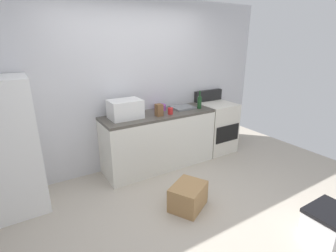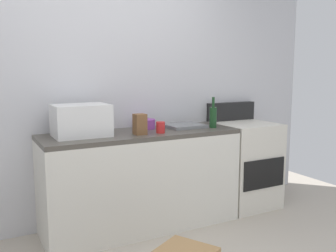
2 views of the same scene
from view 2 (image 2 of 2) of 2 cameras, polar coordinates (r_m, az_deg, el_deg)
wall_back at (r=3.56m, az=-11.02°, el=5.92°), size 5.00×0.10×2.60m
kitchen_counter at (r=3.48m, az=-4.12°, el=-8.24°), size 1.80×0.60×0.90m
stove_oven at (r=4.11m, az=11.65°, el=-5.56°), size 0.60×0.61×1.10m
microwave at (r=3.21m, az=-13.23°, el=0.85°), size 0.46×0.34×0.27m
sink_basin at (r=3.65m, az=2.54°, el=0.04°), size 0.36×0.32×0.03m
wine_bottle at (r=3.63m, az=6.94°, el=1.46°), size 0.07×0.07×0.30m
coffee_mug at (r=3.30m, az=-1.16°, el=-0.22°), size 0.08×0.08×0.10m
knife_block at (r=3.22m, az=-4.35°, el=0.27°), size 0.10×0.10×0.18m
mixing_bowl at (r=3.56m, az=-3.52°, el=0.31°), size 0.19×0.19×0.09m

